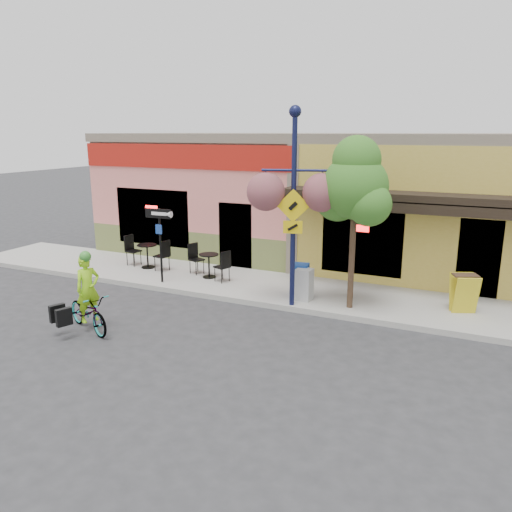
% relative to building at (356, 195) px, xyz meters
% --- Properties ---
extents(ground, '(90.00, 90.00, 0.00)m').
position_rel_building_xyz_m(ground, '(0.00, -7.50, -2.25)').
color(ground, '#2D2D30').
rests_on(ground, ground).
extents(sidewalk, '(24.00, 3.00, 0.15)m').
position_rel_building_xyz_m(sidewalk, '(0.00, -5.50, -2.17)').
color(sidewalk, '#9E9B93').
rests_on(sidewalk, ground).
extents(curb, '(24.00, 0.12, 0.15)m').
position_rel_building_xyz_m(curb, '(0.00, -6.95, -2.17)').
color(curb, '#A8A59E').
rests_on(curb, ground).
extents(building, '(18.20, 8.20, 4.50)m').
position_rel_building_xyz_m(building, '(0.00, 0.00, 0.00)').
color(building, '#E77B72').
rests_on(building, ground).
extents(bicycle, '(1.85, 1.22, 0.92)m').
position_rel_building_xyz_m(bicycle, '(-3.82, -10.12, -1.79)').
color(bicycle, maroon).
rests_on(bicycle, ground).
extents(cyclist_rider, '(0.56, 0.67, 1.57)m').
position_rel_building_xyz_m(cyclist_rider, '(-3.77, -10.12, -1.46)').
color(cyclist_rider, '#96E017').
rests_on(cyclist_rider, ground).
extents(lamp_post, '(1.73, 1.09, 5.05)m').
position_rel_building_xyz_m(lamp_post, '(0.04, -6.85, 0.42)').
color(lamp_post, '#13173D').
rests_on(lamp_post, sidewalk).
extents(one_way_sign, '(0.86, 0.23, 2.24)m').
position_rel_building_xyz_m(one_way_sign, '(-4.23, -6.57, -0.98)').
color(one_way_sign, black).
rests_on(one_way_sign, sidewalk).
extents(cafe_set_left, '(1.83, 1.10, 1.03)m').
position_rel_building_xyz_m(cafe_set_left, '(-5.61, -5.41, -1.58)').
color(cafe_set_left, black).
rests_on(cafe_set_left, sidewalk).
extents(cafe_set_right, '(1.81, 1.34, 0.98)m').
position_rel_building_xyz_m(cafe_set_right, '(-3.18, -5.56, -1.61)').
color(cafe_set_right, black).
rests_on(cafe_set_right, sidewalk).
extents(newspaper_box_blue, '(0.47, 0.43, 0.93)m').
position_rel_building_xyz_m(newspaper_box_blue, '(0.02, -6.12, -1.64)').
color(newspaper_box_blue, navy).
rests_on(newspaper_box_blue, sidewalk).
extents(newspaper_box_grey, '(0.44, 0.40, 0.87)m').
position_rel_building_xyz_m(newspaper_box_grey, '(0.21, -6.35, -1.67)').
color(newspaper_box_grey, '#ABABAB').
rests_on(newspaper_box_grey, sidewalk).
extents(street_tree, '(1.91, 1.91, 4.39)m').
position_rel_building_xyz_m(street_tree, '(1.47, -6.41, 0.10)').
color(street_tree, '#3D7A26').
rests_on(street_tree, sidewalk).
extents(sandwich_board, '(0.71, 0.63, 0.98)m').
position_rel_building_xyz_m(sandwich_board, '(4.21, -5.74, -1.61)').
color(sandwich_board, gold).
rests_on(sandwich_board, sidewalk).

